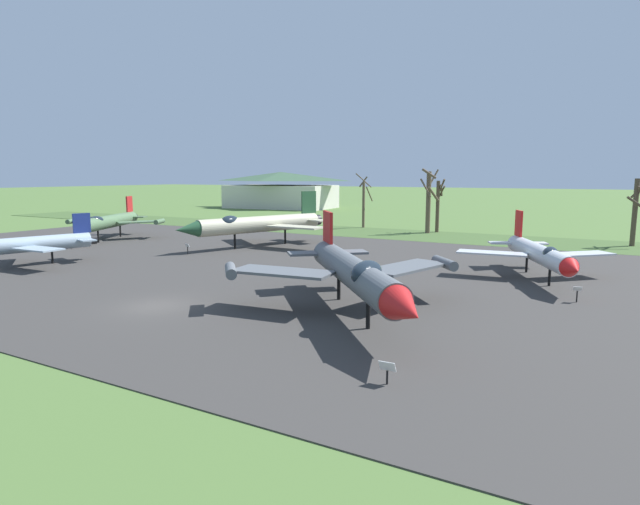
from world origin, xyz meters
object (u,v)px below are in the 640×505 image
at_px(jet_fighter_front_left, 354,272).
at_px(info_placard_rear_right, 188,248).
at_px(jet_fighter_rear_right, 257,224).
at_px(jet_fighter_front_right, 539,253).
at_px(info_placard_rear_left, 71,243).
at_px(jet_fighter_rear_left, 108,222).
at_px(visitor_building, 281,191).
at_px(info_placard_front_right, 577,293).
at_px(jet_fighter_rear_center, 15,245).
at_px(info_placard_front_left, 387,370).

distance_m(jet_fighter_front_left, info_placard_rear_right, 26.64).
bearing_deg(jet_fighter_rear_right, info_placard_rear_right, -108.66).
bearing_deg(jet_fighter_front_right, info_placard_rear_left, -171.38).
xyz_separation_m(jet_fighter_rear_left, visitor_building, (-16.48, 61.48, 1.84)).
bearing_deg(visitor_building, info_placard_front_right, -45.53).
relative_size(jet_fighter_front_left, info_placard_rear_right, 13.97).
bearing_deg(visitor_building, info_placard_rear_left, -74.08).
height_order(jet_fighter_rear_center, info_placard_rear_left, jet_fighter_rear_center).
bearing_deg(info_placard_front_right, jet_fighter_rear_center, -166.95).
bearing_deg(info_placard_rear_right, visitor_building, 116.65).
bearing_deg(jet_fighter_rear_left, info_placard_rear_right, -13.93).
bearing_deg(info_placard_rear_left, jet_fighter_rear_left, 113.40).
bearing_deg(info_placard_front_left, jet_fighter_front_left, 123.04).
distance_m(info_placard_front_right, jet_fighter_rear_center, 42.65).
relative_size(jet_fighter_front_left, jet_fighter_rear_right, 0.86).
bearing_deg(jet_fighter_rear_right, jet_fighter_front_left, -43.07).
height_order(jet_fighter_front_left, info_placard_rear_left, jet_fighter_front_left).
height_order(info_placard_front_left, info_placard_rear_right, info_placard_rear_right).
relative_size(jet_fighter_rear_left, info_placard_rear_right, 13.35).
bearing_deg(info_placard_front_right, info_placard_front_left, -106.68).
xyz_separation_m(info_placard_front_right, jet_fighter_rear_center, (-41.53, -9.63, 1.27)).
xyz_separation_m(jet_fighter_front_left, jet_fighter_rear_center, (-31.04, -0.40, -0.50)).
bearing_deg(visitor_building, info_placard_rear_right, -63.35).
distance_m(info_placard_front_left, jet_fighter_rear_center, 37.17).
height_order(jet_fighter_front_left, jet_fighter_front_right, jet_fighter_front_left).
bearing_deg(info_placard_front_left, info_placard_rear_right, 145.20).
distance_m(jet_fighter_front_left, jet_fighter_rear_right, 28.89).
relative_size(jet_fighter_front_left, visitor_building, 0.57).
relative_size(info_placard_front_left, info_placard_rear_left, 0.91).
xyz_separation_m(jet_fighter_rear_right, visitor_building, (-35.49, 57.84, 1.54)).
distance_m(jet_fighter_front_right, visitor_building, 89.14).
bearing_deg(info_placard_front_left, visitor_building, 125.83).
bearing_deg(visitor_building, jet_fighter_rear_left, -74.99).
relative_size(jet_fighter_rear_center, jet_fighter_rear_left, 0.92).
distance_m(info_placard_front_left, jet_fighter_rear_left, 51.48).
relative_size(info_placard_front_left, info_placard_front_right, 0.91).
relative_size(info_placard_front_right, jet_fighter_rear_left, 0.07).
bearing_deg(visitor_building, info_placard_front_left, -54.17).
relative_size(jet_fighter_front_right, info_placard_rear_right, 12.19).
xyz_separation_m(jet_fighter_front_right, jet_fighter_rear_left, (-47.62, 0.44, 0.22)).
xyz_separation_m(jet_fighter_front_right, jet_fighter_rear_right, (-28.60, 4.08, 0.53)).
xyz_separation_m(info_placard_front_right, info_placard_rear_right, (-34.20, 2.80, 0.04)).
xyz_separation_m(info_placard_rear_left, info_placard_rear_right, (13.30, 3.12, 0.02)).
bearing_deg(jet_fighter_front_right, info_placard_front_left, -95.32).
relative_size(info_placard_front_right, jet_fighter_rear_right, 0.06).
height_order(jet_fighter_front_right, jet_fighter_rear_right, jet_fighter_rear_right).
distance_m(jet_fighter_front_right, info_placard_front_right, 7.21).
bearing_deg(jet_fighter_rear_left, jet_fighter_front_right, -0.53).
relative_size(jet_fighter_front_left, info_placard_rear_left, 14.63).
bearing_deg(info_placard_rear_right, jet_fighter_rear_center, -120.56).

